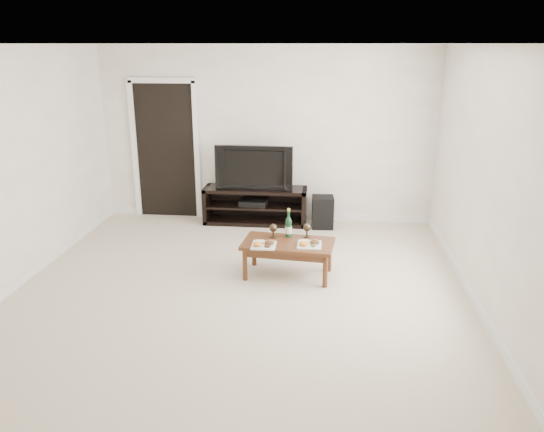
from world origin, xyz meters
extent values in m
plane|color=beige|center=(0.00, 0.00, 0.00)|extent=(5.50, 5.50, 0.00)
cube|color=white|center=(0.00, 2.77, 1.30)|extent=(5.00, 0.04, 2.60)
cube|color=white|center=(0.00, 0.00, 2.62)|extent=(5.00, 5.50, 0.04)
cube|color=black|center=(-1.55, 2.73, 1.02)|extent=(0.90, 0.02, 2.05)
cube|color=black|center=(-0.14, 2.50, 0.28)|extent=(1.54, 0.45, 0.55)
imported|color=black|center=(-0.14, 2.50, 0.88)|extent=(1.14, 0.17, 0.66)
cube|color=black|center=(-0.16, 2.48, 0.33)|extent=(0.42, 0.33, 0.08)
cube|color=black|center=(0.88, 2.40, 0.23)|extent=(0.33, 0.33, 0.47)
cube|color=#512916|center=(0.49, 0.62, 0.21)|extent=(1.09, 0.67, 0.42)
cube|color=white|center=(0.23, 0.46, 0.45)|extent=(0.27, 0.27, 0.07)
cube|color=white|center=(0.74, 0.52, 0.45)|extent=(0.27, 0.27, 0.07)
cylinder|color=#0D321A|center=(0.48, 0.79, 0.59)|extent=(0.07, 0.07, 0.35)
camera|label=1|loc=(0.89, -5.10, 2.60)|focal=35.00mm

